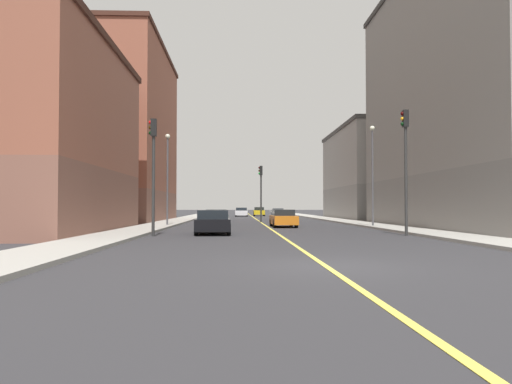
{
  "coord_description": "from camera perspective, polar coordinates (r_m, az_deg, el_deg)",
  "views": [
    {
      "loc": [
        -2.29,
        -12.93,
        1.55
      ],
      "look_at": [
        -0.15,
        43.22,
        3.16
      ],
      "focal_mm": 34.92,
      "sensor_mm": 36.0,
      "label": 1
    }
  ],
  "objects": [
    {
      "name": "car_green",
      "position": [
        42.23,
        -4.56,
        -2.9
      ],
      "size": [
        2.0,
        3.97,
        1.28
      ],
      "color": "#1E6B38",
      "rests_on": "ground"
    },
    {
      "name": "car_yellow",
      "position": [
        80.22,
        0.35,
        -2.26
      ],
      "size": [
        1.8,
        4.59,
        1.41
      ],
      "color": "gold",
      "rests_on": "ground"
    },
    {
      "name": "car_silver",
      "position": [
        75.42,
        2.53,
        -2.36
      ],
      "size": [
        2.02,
        4.57,
        1.22
      ],
      "color": "silver",
      "rests_on": "ground"
    },
    {
      "name": "traffic_light_right_near",
      "position": [
        26.39,
        -11.7,
        3.58
      ],
      "size": [
        0.4,
        0.32,
        6.1
      ],
      "color": "#2D2D2D",
      "rests_on": "ground"
    },
    {
      "name": "lane_center_stripe",
      "position": [
        62.0,
        -0.06,
        -3.07
      ],
      "size": [
        0.16,
        154.0,
        0.01
      ],
      "primitive_type": "cube",
      "color": "#E5D14C",
      "rests_on": "ground"
    },
    {
      "name": "street_lamp_left_near",
      "position": [
        37.46,
        13.2,
        3.02
      ],
      "size": [
        0.36,
        0.36,
        7.31
      ],
      "color": "#4C4C51",
      "rests_on": "ground"
    },
    {
      "name": "traffic_light_median_far",
      "position": [
        48.23,
        0.56,
        0.76
      ],
      "size": [
        0.4,
        0.32,
        5.47
      ],
      "color": "#2D2D2D",
      "rests_on": "ground"
    },
    {
      "name": "building_right_midblock",
      "position": [
        53.54,
        -15.43,
        6.34
      ],
      "size": [
        9.72,
        20.56,
        17.85
      ],
      "color": "brown",
      "rests_on": "ground"
    },
    {
      "name": "car_orange",
      "position": [
        37.3,
        3.14,
        -3.03
      ],
      "size": [
        1.85,
        4.58,
        1.3
      ],
      "color": "orange",
      "rests_on": "ground"
    },
    {
      "name": "building_left_mid",
      "position": [
        61.88,
        13.57,
        2.02
      ],
      "size": [
        9.72,
        20.01,
        10.89
      ],
      "color": "gray",
      "rests_on": "ground"
    },
    {
      "name": "sidewalk_left",
      "position": [
        62.87,
        7.62,
        -2.97
      ],
      "size": [
        2.75,
        168.0,
        0.15
      ],
      "primitive_type": "cube",
      "color": "#9E9B93",
      "rests_on": "ground"
    },
    {
      "name": "car_white",
      "position": [
        75.7,
        -1.67,
        -2.31
      ],
      "size": [
        1.96,
        4.12,
        1.34
      ],
      "color": "white",
      "rests_on": "ground"
    },
    {
      "name": "building_right_corner",
      "position": [
        32.23,
        -24.54,
        5.86
      ],
      "size": [
        9.72,
        17.25,
        11.34
      ],
      "color": "brown",
      "rests_on": "ground"
    },
    {
      "name": "ground_plane",
      "position": [
        13.23,
        7.9,
        -8.37
      ],
      "size": [
        400.0,
        400.0,
        0.0
      ],
      "primitive_type": "plane",
      "color": "#2D2C2F",
      "rests_on": "ground"
    },
    {
      "name": "car_black",
      "position": [
        27.88,
        -4.96,
        -3.48
      ],
      "size": [
        2.07,
        4.49,
        1.34
      ],
      "color": "black",
      "rests_on": "ground"
    },
    {
      "name": "building_left_near",
      "position": [
        38.39,
        24.2,
        10.25
      ],
      "size": [
        9.72,
        24.9,
        18.72
      ],
      "color": "slate",
      "rests_on": "ground"
    },
    {
      "name": "traffic_light_left_near",
      "position": [
        27.54,
        16.74,
        4.06
      ],
      "size": [
        0.4,
        0.32,
        6.65
      ],
      "color": "#2D2D2D",
      "rests_on": "ground"
    },
    {
      "name": "sidewalk_right",
      "position": [
        62.25,
        -7.83,
        -2.99
      ],
      "size": [
        2.75,
        168.0,
        0.15
      ],
      "primitive_type": "cube",
      "color": "#9E9B93",
      "rests_on": "ground"
    },
    {
      "name": "street_lamp_right_near",
      "position": [
        38.77,
        -10.1,
        2.57
      ],
      "size": [
        0.36,
        0.36,
        6.96
      ],
      "color": "#4C4C51",
      "rests_on": "ground"
    }
  ]
}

